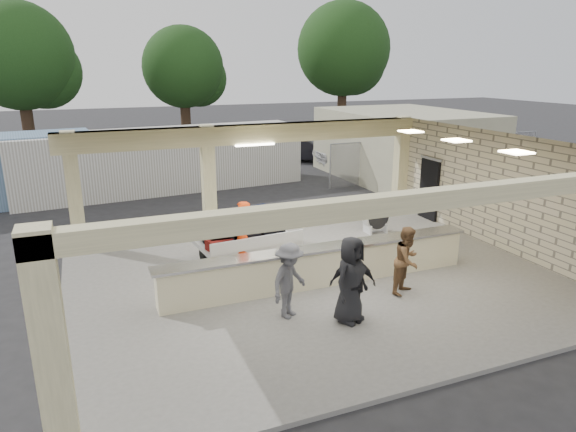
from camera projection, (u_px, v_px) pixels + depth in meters
name	position (u px, v px, depth m)	size (l,w,h in m)	color
ground	(312.00, 280.00, 13.24)	(120.00, 120.00, 0.00)	#252427
pavilion	(310.00, 222.00, 13.53)	(12.01, 10.00, 3.55)	slate
baggage_counter	(321.00, 266.00, 12.63)	(8.20, 0.58, 0.98)	beige
luggage_cart	(245.00, 234.00, 13.89)	(2.77, 1.87, 1.53)	silver
drum_fan	(376.00, 217.00, 16.57)	(0.91, 0.49, 0.98)	silver
baggage_handler	(242.00, 238.00, 13.21)	(0.70, 0.38, 1.92)	#F43D0C
passenger_a	(407.00, 260.00, 12.07)	(0.80, 0.35, 1.64)	brown
passenger_b	(353.00, 284.00, 10.72)	(0.98, 0.36, 1.66)	black
passenger_c	(289.00, 281.00, 10.89)	(1.08, 0.38, 1.67)	#525258
passenger_d	(351.00, 280.00, 10.69)	(0.92, 0.37, 1.87)	black
car_white_a	(360.00, 154.00, 27.96)	(2.29, 4.83, 1.38)	silver
car_white_b	(405.00, 152.00, 28.65)	(1.59, 4.27, 1.35)	silver
car_dark	(302.00, 149.00, 29.49)	(1.45, 4.12, 1.37)	black
container_white	(164.00, 160.00, 22.45)	(12.34, 2.47, 2.67)	white
fence	(441.00, 157.00, 24.92)	(12.06, 0.06, 2.03)	gray
tree_left	(25.00, 61.00, 30.35)	(6.60, 6.30, 9.00)	#382619
tree_mid	(187.00, 70.00, 35.92)	(6.00, 5.60, 8.00)	#382619
tree_right	(346.00, 53.00, 39.01)	(7.20, 7.00, 10.00)	#382619
adjacent_building	(404.00, 144.00, 25.11)	(6.00, 8.00, 3.20)	#B2AF8D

